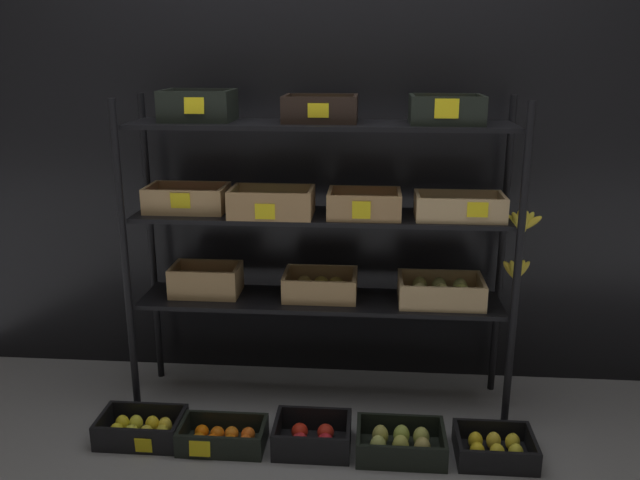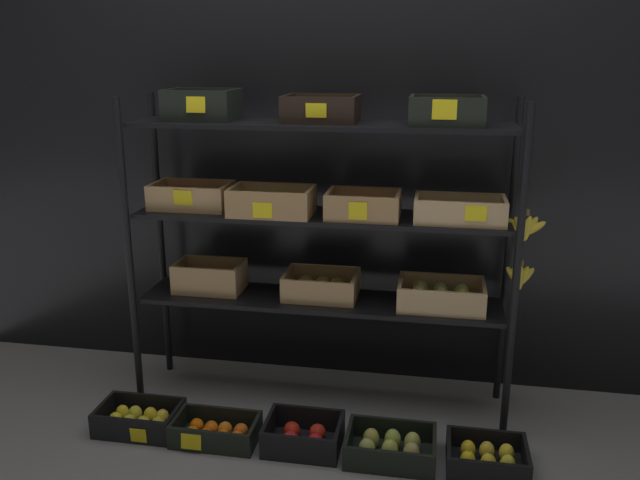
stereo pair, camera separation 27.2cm
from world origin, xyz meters
name	(u,v)px [view 1 (the left image)]	position (x,y,z in m)	size (l,w,h in m)	color
ground_plane	(320,399)	(0.00, 0.00, 0.00)	(10.00, 10.00, 0.00)	gray
storefront_wall	(326,145)	(0.00, 0.37, 1.17)	(4.07, 0.12, 2.34)	black
display_rack	(323,215)	(0.01, 0.00, 0.91)	(1.81, 0.38, 1.45)	black
crate_ground_lemon	(142,430)	(-0.74, -0.40, 0.05)	(0.36, 0.23, 0.11)	black
crate_ground_tangerine	(223,438)	(-0.38, -0.42, 0.04)	(0.36, 0.22, 0.10)	black
crate_ground_apple_red	(312,437)	(0.00, -0.39, 0.05)	(0.32, 0.25, 0.12)	black
crate_ground_pear	(401,443)	(0.37, -0.41, 0.05)	(0.37, 0.25, 0.11)	black
crate_ground_rightmost_lemon	(495,448)	(0.75, -0.41, 0.04)	(0.32, 0.25, 0.10)	black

